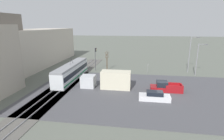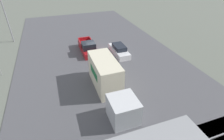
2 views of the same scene
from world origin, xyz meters
name	(u,v)px [view 1 (image 1 of 2)]	position (x,y,z in m)	size (l,w,h in m)	color
ground_plane	(164,94)	(0.00, 0.00, 0.00)	(320.00, 320.00, 0.00)	#60665B
road_surface	(164,93)	(0.00, 0.00, 0.04)	(22.54, 46.10, 0.08)	#4C4C51
rail_bed	(61,88)	(0.00, 18.78, 0.05)	(55.78, 4.40, 0.22)	#5B5954
light_rail_tram	(72,71)	(5.77, 18.78, 1.68)	(14.82, 2.60, 4.43)	white
box_truck	(109,80)	(1.23, 9.82, 1.58)	(2.39, 9.19, 3.25)	silver
pickup_truck	(165,87)	(1.13, -0.33, 0.75)	(2.03, 5.45, 1.78)	maroon
sedan_car_0	(155,96)	(-3.09, 1.91, 0.67)	(1.72, 4.80, 1.44)	silver
traffic_light_pole	(95,56)	(13.47, 15.33, 3.75)	(0.28, 0.47, 5.85)	#47474C
street_tree	(107,62)	(14.26, 12.52, 2.29)	(1.19, 0.98, 5.02)	brown
street_lamp_near_crossing	(190,52)	(15.39, -7.91, 5.02)	(0.36, 1.95, 8.77)	gray
street_lamp_mid_block	(198,57)	(12.35, -8.82, 4.32)	(0.36, 1.95, 7.42)	gray
no_parking_sign	(148,68)	(12.59, 2.25, 1.48)	(0.32, 0.08, 2.45)	gray
backdrop_office_block	(36,47)	(18.46, 34.53, 5.12)	(32.99, 10.81, 10.24)	beige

